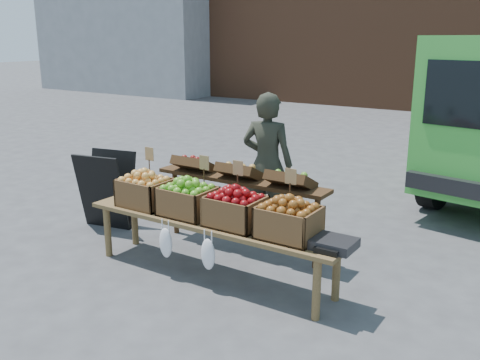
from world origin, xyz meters
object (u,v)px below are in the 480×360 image
Objects in this scene: crate_red_apples at (235,211)px; back_table at (240,203)px; crate_green_apples at (289,223)px; weighing_scale at (334,244)px; vendor at (267,164)px; crate_golden_apples at (145,192)px; crate_russet_pears at (188,201)px; chalkboard_sign at (106,190)px; display_bench at (211,248)px.

back_table is at bearing 120.03° from crate_red_apples.
crate_red_apples is 0.55m from crate_green_apples.
back_table is at bearing 152.64° from weighing_scale.
crate_red_apples and crate_green_apples have the same top height.
vendor is 3.30× the size of crate_green_apples.
back_table is at bearing 46.48° from crate_golden_apples.
weighing_scale is (1.53, 0.00, -0.10)m from crate_russet_pears.
crate_golden_apples is 1.47× the size of weighing_scale.
chalkboard_sign is 1.15m from crate_golden_apples.
display_bench is 5.40× the size of crate_golden_apples.
weighing_scale is at bearing 125.29° from vendor.
crate_golden_apples is 1.00× the size of crate_russet_pears.
vendor reaches higher than weighing_scale.
crate_red_apples is at bearing 0.00° from crate_russet_pears.
chalkboard_sign is 1.75m from back_table.
crate_red_apples is at bearing 180.00° from weighing_scale.
vendor is at bearing 136.68° from weighing_scale.
display_bench is (0.14, -0.72, -0.24)m from back_table.
back_table reaches higher than crate_russet_pears.
crate_russet_pears is 0.55m from crate_red_apples.
vendor is at bearing 108.63° from crate_red_apples.
display_bench is at bearing 86.18° from vendor.
back_table reaches higher than chalkboard_sign.
vendor is 1.36m from crate_russet_pears.
vendor is 1.43m from crate_red_apples.
crate_red_apples reaches higher than display_bench.
back_table is (0.04, -0.63, -0.30)m from vendor.
crate_golden_apples is at bearing -133.52° from back_table.
crate_red_apples is at bearing 97.23° from vendor.
vendor is 1.98m from weighing_scale.
crate_red_apples reaches higher than weighing_scale.
back_table is at bearing 143.31° from crate_green_apples.
back_table is 1.22m from crate_green_apples.
crate_red_apples is at bearing 0.00° from display_bench.
crate_russet_pears is 1.47× the size of weighing_scale.
crate_russet_pears is (-0.13, -0.72, 0.19)m from back_table.
crate_russet_pears is (-0.28, 0.00, 0.42)m from display_bench.
crate_golden_apples is at bearing 180.00° from crate_russet_pears.
back_table reaches higher than crate_red_apples.
crate_golden_apples is (-0.65, -1.35, -0.11)m from vendor.
crate_russet_pears is at bearing -26.54° from chalkboard_sign.
crate_green_apples is at bearing 0.00° from display_bench.
chalkboard_sign is 0.35× the size of display_bench.
crate_russet_pears reaches higher than display_bench.
weighing_scale reaches higher than display_bench.
back_table is 1.57m from weighing_scale.
chalkboard_sign is 2.74m from crate_green_apples.
back_table is 4.20× the size of crate_green_apples.
vendor is at bearing 97.58° from display_bench.
crate_russet_pears is at bearing 74.54° from vendor.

